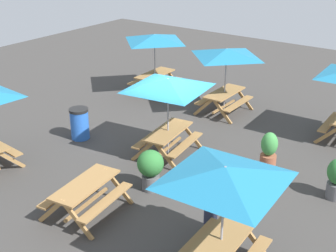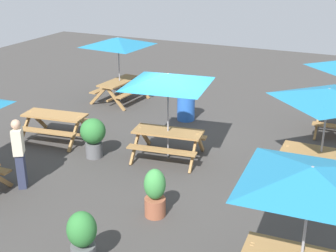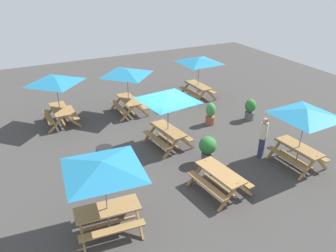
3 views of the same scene
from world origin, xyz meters
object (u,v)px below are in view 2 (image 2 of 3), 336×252
at_px(trash_bin_blue, 186,105).
at_px(potted_plant_1, 93,135).
at_px(picnic_table_0, 168,85).
at_px(potted_plant_2, 155,193).
at_px(picnic_table_3, 310,186).
at_px(potted_plant_0, 82,237).
at_px(picnic_table_1, 55,121).
at_px(picnic_table_6, 118,46).
at_px(person_standing, 19,152).
at_px(picnic_table_4, 328,102).

bearing_deg(trash_bin_blue, potted_plant_1, 72.93).
xyz_separation_m(picnic_table_0, potted_plant_2, (-0.94, 2.67, -1.45)).
relative_size(picnic_table_3, potted_plant_0, 2.69).
height_order(trash_bin_blue, potted_plant_0, potted_plant_0).
xyz_separation_m(picnic_table_1, trash_bin_blue, (-2.78, -3.06, -0.07)).
height_order(picnic_table_6, person_standing, picnic_table_6).
height_order(picnic_table_4, person_standing, picnic_table_4).
xyz_separation_m(picnic_table_3, picnic_table_4, (0.27, -4.18, 0.00)).
bearing_deg(picnic_table_4, picnic_table_3, 93.38).
xyz_separation_m(trash_bin_blue, potted_plant_1, (1.11, 3.63, 0.13)).
distance_m(picnic_table_3, picnic_table_6, 10.68).
distance_m(picnic_table_6, trash_bin_blue, 3.33).
bearing_deg(picnic_table_0, picnic_table_4, 177.27).
height_order(picnic_table_0, picnic_table_1, picnic_table_0).
height_order(trash_bin_blue, person_standing, person_standing).
bearing_deg(trash_bin_blue, picnic_table_3, 125.29).
relative_size(potted_plant_1, potted_plant_2, 1.01).
distance_m(picnic_table_4, picnic_table_6, 8.06).
bearing_deg(potted_plant_2, potted_plant_1, -34.82).
bearing_deg(person_standing, picnic_table_6, -23.11).
distance_m(picnic_table_3, person_standing, 6.63).
bearing_deg(person_standing, trash_bin_blue, -49.94).
bearing_deg(person_standing, picnic_table_0, -73.24).
bearing_deg(picnic_table_1, potted_plant_1, 153.67).
bearing_deg(potted_plant_2, person_standing, 3.22).
bearing_deg(picnic_table_3, picnic_table_4, -88.81).
distance_m(picnic_table_6, potted_plant_2, 7.87).
distance_m(picnic_table_0, picnic_table_3, 5.60).
bearing_deg(picnic_table_6, picnic_table_0, 49.62).
xyz_separation_m(potted_plant_1, potted_plant_2, (-2.74, 1.90, -0.09)).
xyz_separation_m(picnic_table_0, potted_plant_0, (-0.51, 4.64, -1.42)).
xyz_separation_m(picnic_table_1, person_standing, (-1.07, 2.66, 0.32)).
distance_m(potted_plant_1, potted_plant_2, 3.34).
height_order(picnic_table_6, potted_plant_1, picnic_table_6).
xyz_separation_m(picnic_table_1, picnic_table_6, (0.10, -3.82, 1.43)).
bearing_deg(picnic_table_6, potted_plant_0, 31.36).
height_order(picnic_table_3, picnic_table_4, same).
xyz_separation_m(picnic_table_6, person_standing, (-1.17, 6.48, -1.10)).
xyz_separation_m(picnic_table_0, trash_bin_blue, (0.69, -2.86, -1.49)).
bearing_deg(picnic_table_1, picnic_table_3, 146.63).
bearing_deg(picnic_table_6, potted_plant_2, 40.66).
relative_size(picnic_table_1, potted_plant_1, 1.83).
relative_size(picnic_table_3, picnic_table_4, 1.21).
relative_size(picnic_table_0, potted_plant_0, 2.67).
bearing_deg(picnic_table_1, potted_plant_2, 143.21).
relative_size(picnic_table_1, picnic_table_6, 0.70).
bearing_deg(potted_plant_1, trash_bin_blue, -107.07).
height_order(picnic_table_6, potted_plant_0, picnic_table_6).
relative_size(picnic_table_1, potted_plant_0, 1.87).
height_order(picnic_table_0, picnic_table_3, same).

